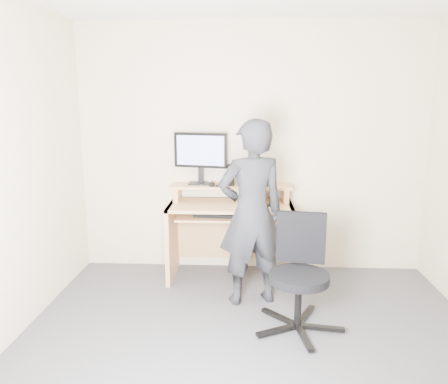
# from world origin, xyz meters

# --- Properties ---
(ground) EXTENTS (3.50, 3.50, 0.00)m
(ground) POSITION_xyz_m (0.00, 0.00, 0.00)
(ground) COLOR #4D4C51
(ground) RESTS_ON ground
(back_wall) EXTENTS (3.50, 0.02, 2.50)m
(back_wall) POSITION_xyz_m (0.00, 1.75, 1.25)
(back_wall) COLOR beige
(back_wall) RESTS_ON ground
(desk) EXTENTS (1.20, 0.60, 0.91)m
(desk) POSITION_xyz_m (-0.20, 1.53, 0.55)
(desk) COLOR tan
(desk) RESTS_ON ground
(monitor) EXTENTS (0.54, 0.16, 0.51)m
(monitor) POSITION_xyz_m (-0.51, 1.62, 1.22)
(monitor) COLOR black
(monitor) RESTS_ON desk
(external_drive) EXTENTS (0.07, 0.13, 0.20)m
(external_drive) POSITION_xyz_m (-0.20, 1.60, 1.01)
(external_drive) COLOR black
(external_drive) RESTS_ON desk
(travel_mug) EXTENTS (0.10, 0.10, 0.20)m
(travel_mug) POSITION_xyz_m (-0.06, 1.63, 1.01)
(travel_mug) COLOR #BBBABF
(travel_mug) RESTS_ON desk
(smartphone) EXTENTS (0.07, 0.13, 0.01)m
(smartphone) POSITION_xyz_m (0.13, 1.55, 0.92)
(smartphone) COLOR black
(smartphone) RESTS_ON desk
(charger) EXTENTS (0.05, 0.05, 0.03)m
(charger) POSITION_xyz_m (-0.38, 1.50, 0.93)
(charger) COLOR black
(charger) RESTS_ON desk
(headphones) EXTENTS (0.17, 0.17, 0.06)m
(headphones) POSITION_xyz_m (-0.35, 1.68, 0.92)
(headphones) COLOR silver
(headphones) RESTS_ON desk
(keyboard) EXTENTS (0.47, 0.21, 0.03)m
(keyboard) POSITION_xyz_m (-0.31, 1.36, 0.67)
(keyboard) COLOR black
(keyboard) RESTS_ON desk
(mouse) EXTENTS (0.11, 0.08, 0.04)m
(mouse) POSITION_xyz_m (0.18, 1.35, 0.77)
(mouse) COLOR black
(mouse) RESTS_ON desk
(office_chair) EXTENTS (0.68, 0.68, 0.86)m
(office_chair) POSITION_xyz_m (0.36, 0.50, 0.47)
(office_chair) COLOR black
(office_chair) RESTS_ON ground
(person) EXTENTS (0.67, 0.54, 1.59)m
(person) POSITION_xyz_m (-0.01, 0.91, 0.80)
(person) COLOR black
(person) RESTS_ON ground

